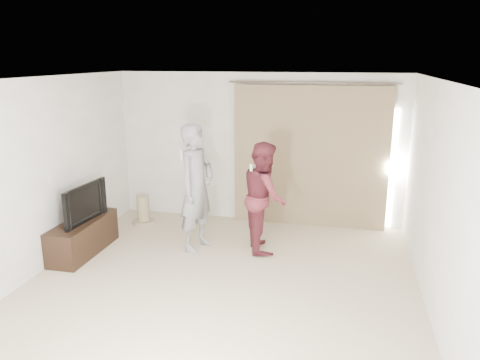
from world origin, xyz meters
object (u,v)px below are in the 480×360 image
person_man (197,188)px  person_woman (264,197)px  tv (80,203)px  tv_console (83,237)px

person_man → person_woman: (0.99, 0.19, -0.13)m
tv → person_woman: size_ratio=0.59×
tv_console → tv: size_ratio=1.36×
tv_console → person_woman: bearing=16.2°
tv → person_man: bearing=-66.0°
tv → person_man: (1.61, 0.56, 0.17)m
tv_console → person_man: bearing=19.3°
person_man → tv: bearing=-160.7°
tv_console → person_woman: 2.77m
tv → person_man: person_man is taller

